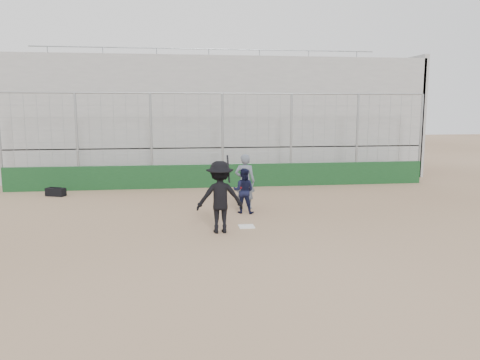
{
  "coord_description": "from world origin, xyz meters",
  "views": [
    {
      "loc": [
        -1.92,
        -12.92,
        3.35
      ],
      "look_at": [
        0.0,
        1.4,
        1.15
      ],
      "focal_mm": 35.0,
      "sensor_mm": 36.0,
      "label": 1
    }
  ],
  "objects": [
    {
      "name": "catcher_crouched",
      "position": [
        0.17,
        1.77,
        0.5
      ],
      "size": [
        0.88,
        0.8,
        1.01
      ],
      "color": "black",
      "rests_on": "ground"
    },
    {
      "name": "equipment_bag",
      "position": [
        -6.64,
        5.72,
        0.16
      ],
      "size": [
        0.81,
        0.58,
        0.36
      ],
      "color": "black",
      "rests_on": "ground"
    },
    {
      "name": "backstop",
      "position": [
        0.0,
        7.0,
        0.96
      ],
      "size": [
        18.1,
        0.25,
        4.04
      ],
      "color": "#113517",
      "rests_on": "ground"
    },
    {
      "name": "bleachers",
      "position": [
        0.0,
        11.95,
        2.92
      ],
      "size": [
        20.25,
        6.7,
        6.98
      ],
      "color": "gray",
      "rests_on": "ground"
    },
    {
      "name": "batter_at_plate",
      "position": [
        -0.8,
        -0.48,
        0.98
      ],
      "size": [
        1.28,
        0.81,
        2.09
      ],
      "color": "black",
      "rests_on": "ground"
    },
    {
      "name": "umpire",
      "position": [
        0.31,
        2.49,
        0.84
      ],
      "size": [
        0.77,
        0.61,
        1.68
      ],
      "primitive_type": "imported",
      "rotation": [
        0.0,
        0.0,
        2.87
      ],
      "color": "slate",
      "rests_on": "ground"
    },
    {
      "name": "home_plate",
      "position": [
        0.0,
        0.0,
        0.01
      ],
      "size": [
        0.44,
        0.44,
        0.02
      ],
      "primitive_type": "cube",
      "color": "white",
      "rests_on": "ground"
    },
    {
      "name": "ground",
      "position": [
        0.0,
        0.0,
        0.0
      ],
      "size": [
        90.0,
        90.0,
        0.0
      ],
      "primitive_type": "plane",
      "color": "brown",
      "rests_on": "ground"
    }
  ]
}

